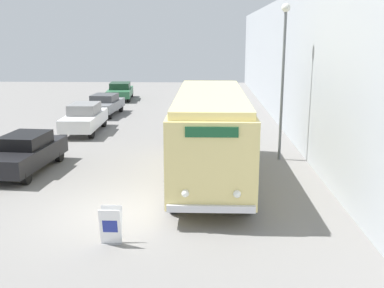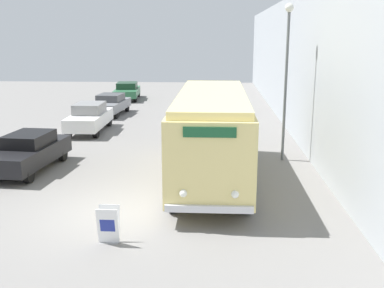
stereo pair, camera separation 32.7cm
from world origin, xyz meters
TOP-DOWN VIEW (x-y plane):
  - ground_plane at (0.00, 0.00)m, footprint 80.00×80.00m
  - building_wall_right at (7.28, 10.00)m, footprint 0.30×60.00m
  - vintage_bus at (2.92, 3.50)m, footprint 2.57×9.26m
  - sign_board at (0.33, -1.97)m, footprint 0.55×0.37m
  - streetlamp at (5.96, 6.45)m, footprint 0.36×0.36m
  - parked_car_near at (-4.40, 4.31)m, footprint 2.08×4.57m
  - parked_car_mid at (-4.07, 11.86)m, footprint 1.83×4.61m
  - parked_car_far at (-4.22, 17.49)m, footprint 2.06×4.38m
  - parked_car_distant at (-4.61, 25.18)m, footprint 2.35×4.86m

SIDE VIEW (x-z plane):
  - ground_plane at x=0.00m, z-range 0.00..0.00m
  - sign_board at x=0.33m, z-range -0.02..0.98m
  - parked_car_far at x=-4.22m, z-range 0.04..1.45m
  - parked_car_distant at x=-4.61m, z-range 0.03..1.46m
  - parked_car_near at x=-4.40m, z-range 0.02..1.53m
  - parked_car_mid at x=-4.07m, z-range 0.02..1.62m
  - vintage_bus at x=2.92m, z-range 0.23..3.51m
  - building_wall_right at x=7.28m, z-range 0.00..7.47m
  - streetlamp at x=5.96m, z-range 0.96..7.53m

